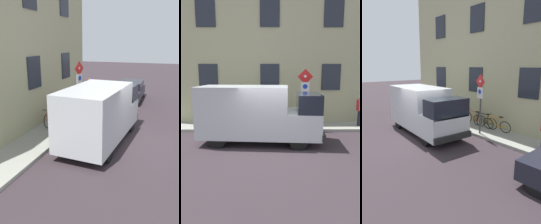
{
  "view_description": "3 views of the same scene",
  "coord_description": "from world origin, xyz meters",
  "views": [
    {
      "loc": [
        -1.86,
        9.93,
        4.23
      ],
      "look_at": [
        1.62,
        -0.13,
        1.09
      ],
      "focal_mm": 38.7,
      "sensor_mm": 36.0,
      "label": 1
    },
    {
      "loc": [
        -8.71,
        0.04,
        3.11
      ],
      "look_at": [
        2.66,
        -0.03,
        1.05
      ],
      "focal_mm": 35.64,
      "sensor_mm": 36.0,
      "label": 2
    },
    {
      "loc": [
        -4.86,
        -8.72,
        3.62
      ],
      "look_at": [
        2.26,
        -0.16,
        1.09
      ],
      "focal_mm": 32.34,
      "sensor_mm": 36.0,
      "label": 3
    }
  ],
  "objects": [
    {
      "name": "ground_plane",
      "position": [
        0.0,
        0.0,
        0.0
      ],
      "size": [
        80.0,
        80.0,
        0.0
      ],
      "primitive_type": "plane",
      "color": "#33292E"
    },
    {
      "name": "sidewalk_slab",
      "position": [
        3.46,
        0.0,
        0.07
      ],
      "size": [
        1.77,
        14.94,
        0.14
      ],
      "primitive_type": "cube",
      "color": "gray",
      "rests_on": "ground_plane"
    },
    {
      "name": "building_facade",
      "position": [
        4.69,
        0.0,
        4.39
      ],
      "size": [
        0.75,
        12.94,
        8.77
      ],
      "color": "tan",
      "rests_on": "ground_plane"
    },
    {
      "name": "sign_post_stacked",
      "position": [
        2.79,
        -1.82,
        2.16
      ],
      "size": [
        0.2,
        0.55,
        2.99
      ],
      "color": "#474C47",
      "rests_on": "sidewalk_slab"
    },
    {
      "name": "delivery_van",
      "position": [
        0.88,
        0.55,
        1.33
      ],
      "size": [
        2.4,
        5.47,
        2.5
      ],
      "rotation": [
        0.0,
        0.0,
        4.64
      ],
      "color": "silver",
      "rests_on": "ground_plane"
    },
    {
      "name": "parked_hatchback",
      "position": [
        1.02,
        -7.73,
        0.73
      ],
      "size": [
        1.81,
        4.03,
        1.38
      ],
      "rotation": [
        0.0,
        0.0,
        1.59
      ],
      "color": "#1E202C",
      "rests_on": "ground_plane"
    },
    {
      "name": "bicycle_orange",
      "position": [
        3.8,
        -2.16,
        0.51
      ],
      "size": [
        0.46,
        1.72,
        0.89
      ],
      "rotation": [
        0.0,
        0.0,
        1.69
      ],
      "color": "black",
      "rests_on": "sidewalk_slab"
    },
    {
      "name": "bicycle_black",
      "position": [
        3.8,
        -1.31,
        0.51
      ],
      "size": [
        0.46,
        1.71,
        0.89
      ],
      "rotation": [
        0.0,
        0.0,
        1.61
      ],
      "color": "black",
      "rests_on": "sidewalk_slab"
    },
    {
      "name": "bicycle_red",
      "position": [
        3.8,
        -0.46,
        0.51
      ],
      "size": [
        0.46,
        1.72,
        0.89
      ],
      "rotation": [
        0.0,
        0.0,
        1.65
      ],
      "color": "black",
      "rests_on": "sidewalk_slab"
    },
    {
      "name": "pedestrian",
      "position": [
        3.31,
        -4.99,
        1.07
      ],
      "size": [
        0.46,
        0.38,
        1.72
      ],
      "rotation": [
        0.0,
        0.0,
        5.05
      ],
      "color": "#262B47",
      "rests_on": "sidewalk_slab"
    },
    {
      "name": "litter_bin",
      "position": [
        2.92,
        0.25,
        0.59
      ],
      "size": [
        0.44,
        0.44,
        0.9
      ],
      "primitive_type": "cylinder",
      "color": "#2D5133",
      "rests_on": "sidewalk_slab"
    }
  ]
}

